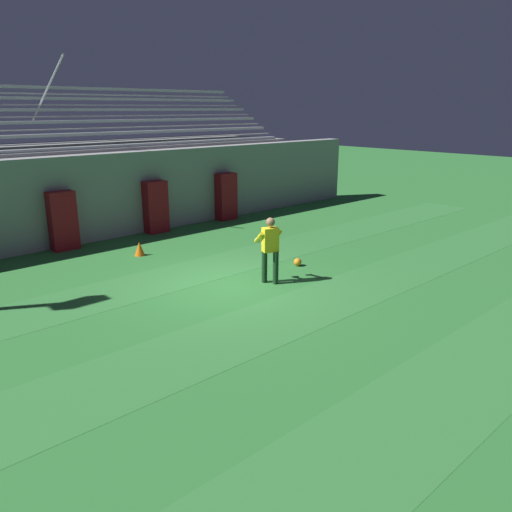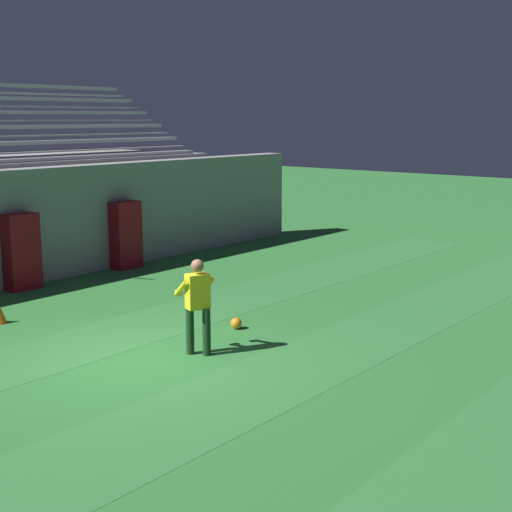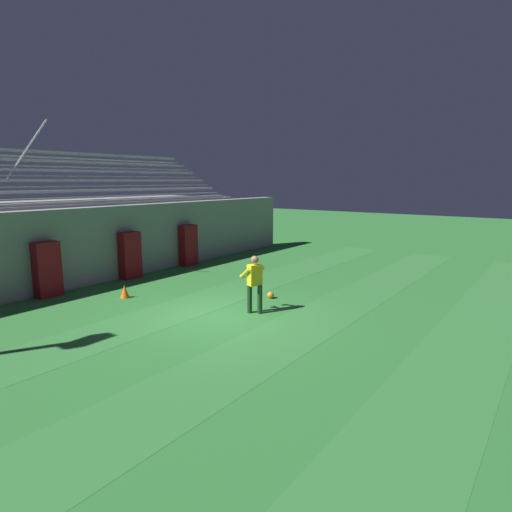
{
  "view_description": "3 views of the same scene",
  "coord_description": "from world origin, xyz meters",
  "views": [
    {
      "loc": [
        -7.36,
        -9.02,
        4.21
      ],
      "look_at": [
        0.47,
        -0.48,
        0.77
      ],
      "focal_mm": 35.0,
      "sensor_mm": 36.0,
      "label": 1
    },
    {
      "loc": [
        -7.52,
        -8.8,
        4.02
      ],
      "look_at": [
        1.88,
        -1.01,
        1.63
      ],
      "focal_mm": 50.0,
      "sensor_mm": 36.0,
      "label": 2
    },
    {
      "loc": [
        -8.67,
        -7.51,
        3.76
      ],
      "look_at": [
        0.92,
        -0.57,
        1.66
      ],
      "focal_mm": 30.0,
      "sensor_mm": 36.0,
      "label": 3
    }
  ],
  "objects": [
    {
      "name": "turf_stripe_near",
      "position": [
        0.0,
        -6.0,
        0.0
      ],
      "size": [
        28.0,
        1.86,
        0.01
      ],
      "primitive_type": "cube",
      "color": "#337A38",
      "rests_on": "ground"
    },
    {
      "name": "turf_stripe_far",
      "position": [
        0.0,
        1.45,
        0.0
      ],
      "size": [
        28.0,
        1.86,
        0.01
      ],
      "primitive_type": "cube",
      "color": "#337A38",
      "rests_on": "ground"
    },
    {
      "name": "padding_pillar_gate_left",
      "position": [
        -1.64,
        5.95,
        0.9
      ],
      "size": [
        0.8,
        0.44,
        1.81
      ],
      "primitive_type": "cube",
      "color": "maroon",
      "rests_on": "ground"
    },
    {
      "name": "goalkeeper",
      "position": [
        0.88,
        -0.55,
        0.95
      ],
      "size": [
        0.71,
        0.69,
        1.67
      ],
      "color": "#143319",
      "rests_on": "ground"
    },
    {
      "name": "ground_plane",
      "position": [
        0.0,
        0.0,
        0.0
      ],
      "size": [
        80.0,
        80.0,
        0.0
      ],
      "primitive_type": "plane",
      "color": "#2D7533"
    },
    {
      "name": "bleacher_stand",
      "position": [
        -0.0,
        9.19,
        1.51
      ],
      "size": [
        18.0,
        4.75,
        5.83
      ],
      "color": "gray",
      "rests_on": "ground"
    },
    {
      "name": "turf_stripe_mid",
      "position": [
        0.0,
        -2.28,
        0.0
      ],
      "size": [
        28.0,
        1.86,
        0.01
      ],
      "primitive_type": "cube",
      "color": "#337A38",
      "rests_on": "ground"
    },
    {
      "name": "traffic_cone",
      "position": [
        -0.29,
        3.8,
        0.21
      ],
      "size": [
        0.3,
        0.3,
        0.42
      ],
      "primitive_type": "cone",
      "color": "orange",
      "rests_on": "ground"
    },
    {
      "name": "soccer_ball",
      "position": [
        2.42,
        -0.07,
        0.11
      ],
      "size": [
        0.22,
        0.22,
        0.22
      ],
      "primitive_type": "sphere",
      "color": "orange",
      "rests_on": "ground"
    },
    {
      "name": "padding_pillar_gate_right",
      "position": [
        1.64,
        5.95,
        0.9
      ],
      "size": [
        0.8,
        0.44,
        1.81
      ],
      "primitive_type": "cube",
      "color": "maroon",
      "rests_on": "ground"
    },
    {
      "name": "back_wall",
      "position": [
        0.0,
        6.5,
        1.4
      ],
      "size": [
        24.0,
        0.6,
        2.8
      ],
      "primitive_type": "cube",
      "color": "gray",
      "rests_on": "ground"
    },
    {
      "name": "padding_pillar_far_right",
      "position": [
        4.8,
        5.95,
        0.9
      ],
      "size": [
        0.8,
        0.44,
        1.81
      ],
      "primitive_type": "cube",
      "color": "maroon",
      "rests_on": "ground"
    }
  ]
}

